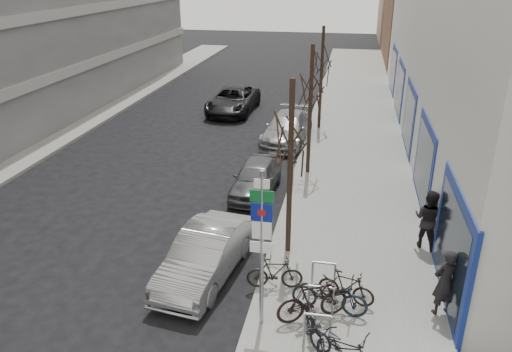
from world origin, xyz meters
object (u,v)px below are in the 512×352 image
at_px(meter_back, 307,127).
at_px(bike_far_inner, 346,287).
at_px(tree_mid, 311,80).
at_px(bike_near_right, 313,300).
at_px(bike_mid_inner, 275,273).
at_px(meter_front, 271,235).
at_px(parked_car_front, 205,255).
at_px(pedestrian_near, 445,283).
at_px(meter_mid, 293,167).
at_px(bike_near_left, 316,327).
at_px(bike_rack, 321,297).
at_px(lane_car, 233,100).
at_px(bike_mid_curb, 330,292).
at_px(highway_sign_pole, 262,241).
at_px(parked_car_mid, 256,177).
at_px(parked_car_back, 287,128).
at_px(pedestrian_far, 429,219).
at_px(tree_far, 322,54).
at_px(tree_near, 291,128).
at_px(bike_far_curb, 343,344).

height_order(meter_back, bike_far_inner, meter_back).
distance_m(tree_mid, bike_near_right, 10.27).
xyz_separation_m(meter_back, bike_mid_inner, (0.35, -12.52, -0.30)).
relative_size(meter_front, meter_back, 1.00).
bearing_deg(parked_car_front, pedestrian_near, 1.91).
height_order(meter_mid, bike_near_left, meter_mid).
relative_size(bike_rack, meter_mid, 1.78).
height_order(bike_near_left, lane_car, lane_car).
height_order(tree_mid, bike_mid_curb, tree_mid).
distance_m(highway_sign_pole, meter_front, 3.39).
distance_m(tree_mid, bike_near_left, 11.22).
bearing_deg(meter_front, bike_rack, -55.49).
height_order(meter_front, bike_near_right, meter_front).
xyz_separation_m(meter_back, bike_mid_curb, (1.86, -13.27, -0.17)).
relative_size(parked_car_mid, parked_car_back, 0.79).
height_order(highway_sign_pole, pedestrian_far, highway_sign_pole).
bearing_deg(bike_mid_curb, pedestrian_near, -72.96).
distance_m(meter_back, bike_near_left, 14.73).
height_order(bike_rack, bike_near_right, bike_near_right).
bearing_deg(bike_near_left, parked_car_front, 125.76).
bearing_deg(pedestrian_far, bike_far_inner, 88.22).
distance_m(tree_mid, bike_far_inner, 9.63).
xyz_separation_m(bike_mid_curb, parked_car_back, (-2.86, 13.44, -0.02)).
distance_m(parked_car_back, pedestrian_far, 11.17).
distance_m(bike_near_right, bike_mid_curb, 0.55).
bearing_deg(tree_far, parked_car_back, -121.86).
xyz_separation_m(highway_sign_pole, parked_car_mid, (-1.63, 7.80, -1.79)).
bearing_deg(bike_mid_curb, tree_near, 34.19).
distance_m(bike_far_curb, parked_car_mid, 9.53).
relative_size(bike_rack, meter_front, 1.78).
height_order(bike_mid_curb, parked_car_front, parked_car_front).
bearing_deg(bike_rack, bike_near_right, -126.35).
relative_size(bike_near_left, bike_near_right, 0.98).
bearing_deg(bike_rack, bike_far_curb, -69.80).
xyz_separation_m(bike_far_curb, bike_far_inner, (0.02, 2.23, -0.06)).
distance_m(highway_sign_pole, bike_mid_curb, 2.47).
bearing_deg(bike_near_left, bike_far_inner, 53.58).
distance_m(bike_rack, bike_mid_curb, 0.26).
distance_m(highway_sign_pole, bike_rack, 2.36).
xyz_separation_m(meter_front, meter_mid, (0.00, 5.50, 0.00)).
height_order(meter_mid, meter_back, same).
xyz_separation_m(bike_near_left, pedestrian_far, (3.02, 5.17, 0.40)).
distance_m(meter_front, parked_car_mid, 4.99).
bearing_deg(highway_sign_pole, parked_car_front, 136.23).
bearing_deg(bike_far_inner, bike_near_left, 176.27).
relative_size(meter_front, bike_near_right, 0.67).
bearing_deg(bike_near_right, bike_mid_inner, 16.65).
xyz_separation_m(parked_car_back, pedestrian_far, (5.65, -9.63, 0.40)).
distance_m(bike_rack, pedestrian_near, 3.09).
bearing_deg(pedestrian_near, meter_front, -43.91).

